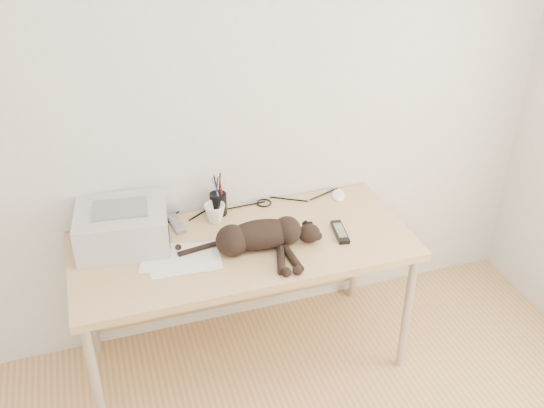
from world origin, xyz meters
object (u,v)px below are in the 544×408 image
object	(u,v)px
desk	(239,256)
cat	(258,237)
mouse	(338,193)
pen_cup	(218,203)
mug	(215,213)
printer	(123,226)

from	to	relation	value
desk	cat	bearing A→B (deg)	-72.01
cat	mouse	bearing A→B (deg)	36.47
desk	mouse	distance (m)	0.64
cat	pen_cup	world-z (taller)	pen_cup
cat	mouse	xyz separation A→B (m)	(0.55, 0.33, -0.05)
mug	printer	bearing A→B (deg)	-173.05
printer	pen_cup	xyz separation A→B (m)	(0.48, 0.12, -0.03)
printer	mouse	distance (m)	1.13
cat	mouse	distance (m)	0.64
printer	pen_cup	world-z (taller)	pen_cup
cat	printer	bearing A→B (deg)	162.55
cat	mug	size ratio (longest dim) A/B	6.40
mug	pen_cup	xyz separation A→B (m)	(0.03, 0.07, 0.01)
mug	mouse	bearing A→B (deg)	3.31
printer	pen_cup	size ratio (longest dim) A/B	2.08
printer	mug	xyz separation A→B (m)	(0.45, 0.05, -0.05)
mouse	cat	bearing A→B (deg)	-125.73
desk	pen_cup	size ratio (longest dim) A/B	7.40
cat	mug	xyz separation A→B (m)	(-0.13, 0.30, -0.02)
mug	cat	bearing A→B (deg)	-65.94
desk	mouse	world-z (taller)	mouse
desk	cat	size ratio (longest dim) A/B	2.41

